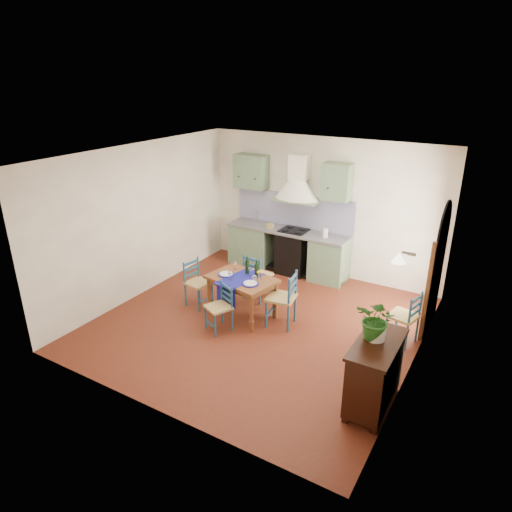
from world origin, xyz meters
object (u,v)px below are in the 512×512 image
(chair_near, at_px, (220,307))
(potted_plant, at_px, (377,320))
(sideboard, at_px, (374,372))
(dining_table, at_px, (242,282))

(chair_near, relative_size, potted_plant, 1.51)
(sideboard, relative_size, potted_plant, 2.00)
(dining_table, relative_size, chair_near, 1.57)
(potted_plant, bearing_deg, dining_table, 157.80)
(dining_table, height_order, potted_plant, potted_plant)
(chair_near, distance_m, potted_plant, 2.80)
(dining_table, xyz_separation_m, sideboard, (2.64, -1.12, -0.12))
(dining_table, relative_size, potted_plant, 2.36)
(dining_table, distance_m, chair_near, 0.62)
(dining_table, height_order, chair_near, dining_table)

